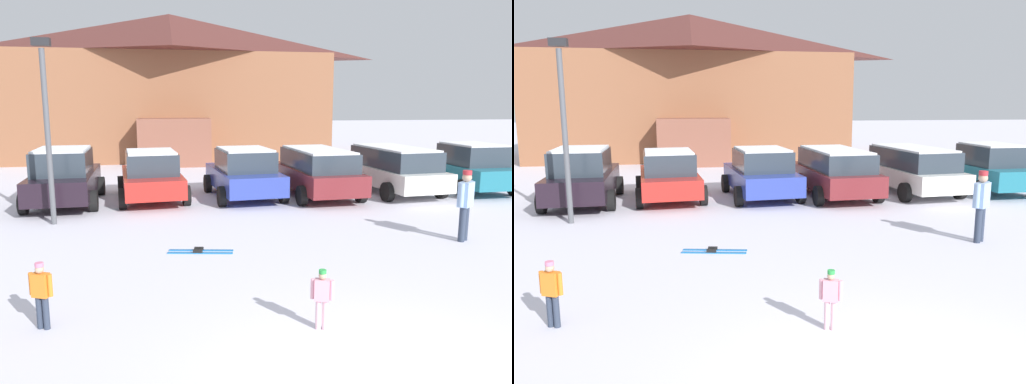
# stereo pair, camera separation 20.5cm
# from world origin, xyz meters

# --- Properties ---
(ski_lodge) EXTENTS (18.09, 10.44, 8.22)m
(ski_lodge) POSITION_xyz_m (-2.38, 25.96, 4.16)
(ski_lodge) COLOR brown
(ski_lodge) RESTS_ON ground
(parked_black_sedan) EXTENTS (2.34, 4.55, 1.80)m
(parked_black_sedan) POSITION_xyz_m (-5.84, 11.76, 0.89)
(parked_black_sedan) COLOR black
(parked_black_sedan) RESTS_ON ground
(parked_red_sedan) EXTENTS (2.50, 4.43, 1.65)m
(parked_red_sedan) POSITION_xyz_m (-3.15, 12.04, 0.83)
(parked_red_sedan) COLOR red
(parked_red_sedan) RESTS_ON ground
(parked_blue_hatchback) EXTENTS (2.54, 4.38, 1.70)m
(parked_blue_hatchback) POSITION_xyz_m (-0.08, 11.89, 0.85)
(parked_blue_hatchback) COLOR #2D3F9E
(parked_blue_hatchback) RESTS_ON ground
(parked_maroon_van) EXTENTS (2.46, 4.68, 1.65)m
(parked_maroon_van) POSITION_xyz_m (2.42, 11.71, 0.89)
(parked_maroon_van) COLOR maroon
(parked_maroon_van) RESTS_ON ground
(parked_white_suv) EXTENTS (2.59, 4.85, 1.65)m
(parked_white_suv) POSITION_xyz_m (5.30, 11.94, 0.90)
(parked_white_suv) COLOR white
(parked_white_suv) RESTS_ON ground
(parked_teal_hatchback) EXTENTS (2.27, 4.11, 1.75)m
(parked_teal_hatchback) POSITION_xyz_m (8.20, 11.81, 0.87)
(parked_teal_hatchback) COLOR #207186
(parked_teal_hatchback) RESTS_ON ground
(skier_adult_in_blue_parka) EXTENTS (0.52, 0.43, 1.67)m
(skier_adult_in_blue_parka) POSITION_xyz_m (4.20, 5.73, 0.94)
(skier_adult_in_blue_parka) COLOR #313B50
(skier_adult_in_blue_parka) RESTS_ON ground
(skier_child_in_pink_snowsuit) EXTENTS (0.31, 0.20, 0.89)m
(skier_child_in_pink_snowsuit) POSITION_xyz_m (-0.44, 1.83, 0.50)
(skier_child_in_pink_snowsuit) COLOR beige
(skier_child_in_pink_snowsuit) RESTS_ON ground
(skier_child_in_orange_jacket) EXTENTS (0.34, 0.22, 0.99)m
(skier_child_in_orange_jacket) POSITION_xyz_m (-4.37, 2.52, 0.56)
(skier_child_in_orange_jacket) COLOR #303A4E
(skier_child_in_orange_jacket) RESTS_ON ground
(pair_of_skis) EXTENTS (1.44, 0.55, 0.08)m
(pair_of_skis) POSITION_xyz_m (-1.93, 5.86, 0.02)
(pair_of_skis) COLOR blue
(pair_of_skis) RESTS_ON ground
(lamp_post) EXTENTS (0.44, 0.24, 4.80)m
(lamp_post) POSITION_xyz_m (-5.62, 9.05, 2.74)
(lamp_post) COLOR #515459
(lamp_post) RESTS_ON ground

